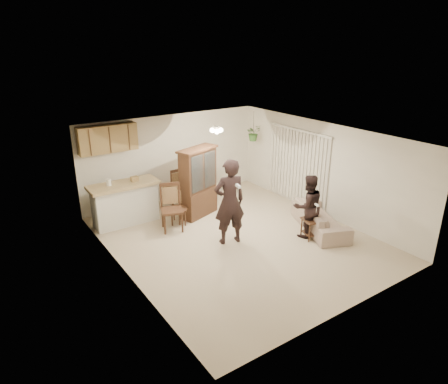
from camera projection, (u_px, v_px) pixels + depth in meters
floor at (238, 239)px, 9.52m from camera, size 6.50×6.50×0.00m
ceiling at (239, 136)px, 8.64m from camera, size 5.50×6.50×0.02m
wall_back at (173, 158)px, 11.59m from camera, size 5.50×0.02×2.50m
wall_front at (355, 247)px, 6.57m from camera, size 5.50×0.02×2.50m
wall_left at (122, 218)px, 7.64m from camera, size 0.02×6.50×2.50m
wall_right at (322, 169)px, 10.52m from camera, size 0.02×6.50×2.50m
breakfast_bar at (125, 205)px, 10.19m from camera, size 1.60×0.55×1.00m
bar_top at (123, 185)px, 10.00m from camera, size 1.75×0.70×0.08m
upper_cabinets at (108, 139)px, 10.15m from camera, size 1.50×0.34×0.70m
vertical_blinds at (297, 167)px, 11.25m from camera, size 0.06×2.30×2.10m
ceiling_fixture at (217, 130)px, 9.70m from camera, size 0.36×0.36×0.20m
hanging_plant at (253, 133)px, 11.93m from camera, size 0.43×0.37×0.48m
plant_cord at (254, 122)px, 11.82m from camera, size 0.01×0.01×0.65m
sofa at (320, 216)px, 9.90m from camera, size 1.41×2.01×0.73m
adult at (229, 206)px, 9.08m from camera, size 0.73×0.56×1.80m
child at (307, 210)px, 9.44m from camera, size 0.76×0.65×1.35m
china_hutch at (198, 183)px, 10.54m from camera, size 1.26×0.82×1.86m
side_table at (312, 228)px, 9.50m from camera, size 0.53×0.53×0.54m
chair_bar at (172, 217)px, 9.89m from camera, size 0.66×0.66×1.17m
chair_hutch_left at (179, 214)px, 10.27m from camera, size 0.57×0.57×0.93m
chair_hutch_right at (174, 192)px, 11.63m from camera, size 0.50×0.50×1.05m
controller_adult at (238, 186)px, 8.44m from camera, size 0.09×0.18×0.05m
controller_child at (317, 205)px, 9.03m from camera, size 0.07×0.14×0.04m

